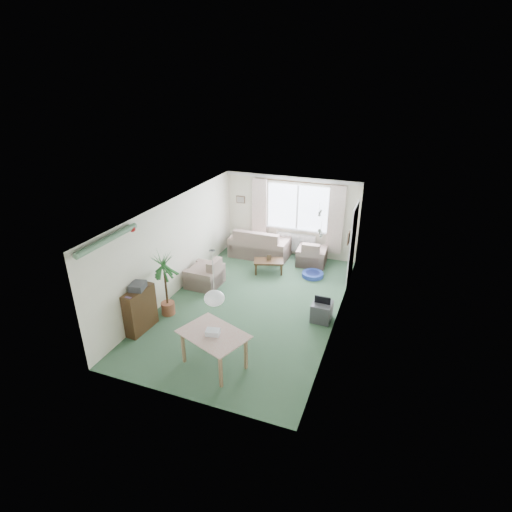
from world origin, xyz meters
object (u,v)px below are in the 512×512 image
(bookshelf, at_px, (140,310))
(houseplant, at_px, (166,284))
(sofa, at_px, (260,242))
(coffee_table, at_px, (269,266))
(armchair_corner, at_px, (312,252))
(tv_cube, at_px, (322,311))
(dining_table, at_px, (214,350))
(pet_bed, at_px, (313,275))
(armchair_left, at_px, (204,272))

(bookshelf, relative_size, houseplant, 0.62)
(sofa, distance_m, coffee_table, 1.19)
(coffee_table, height_order, houseplant, houseplant)
(sofa, distance_m, armchair_corner, 1.60)
(sofa, relative_size, houseplant, 1.13)
(tv_cube, bearing_deg, dining_table, -123.48)
(bookshelf, distance_m, pet_bed, 4.73)
(armchair_left, height_order, pet_bed, armchair_left)
(houseplant, distance_m, dining_table, 2.22)
(coffee_table, relative_size, pet_bed, 1.39)
(houseplant, bearing_deg, dining_table, -34.85)
(houseplant, relative_size, pet_bed, 2.69)
(pet_bed, bearing_deg, tv_cube, -71.63)
(armchair_corner, distance_m, pet_bed, 0.87)
(pet_bed, bearing_deg, houseplant, -131.93)
(coffee_table, xyz_separation_m, houseplant, (-1.47, -2.81, 0.60))
(coffee_table, height_order, tv_cube, tv_cube)
(armchair_left, height_order, tv_cube, armchair_left)
(armchair_corner, bearing_deg, coffee_table, 40.35)
(armchair_corner, distance_m, coffee_table, 1.39)
(armchair_left, relative_size, houseplant, 0.55)
(coffee_table, bearing_deg, houseplant, -117.68)
(tv_cube, relative_size, pet_bed, 0.81)
(armchair_corner, bearing_deg, bookshelf, 55.72)
(houseplant, bearing_deg, armchair_left, 84.42)
(bookshelf, bearing_deg, armchair_left, 84.92)
(sofa, bearing_deg, armchair_left, 72.57)
(sofa, xyz_separation_m, armchair_left, (-0.71, -2.26, -0.06))
(coffee_table, height_order, bookshelf, bookshelf)
(armchair_corner, distance_m, dining_table, 5.06)
(bookshelf, relative_size, pet_bed, 1.68)
(armchair_corner, xyz_separation_m, coffee_table, (-0.99, -0.96, -0.18))
(sofa, relative_size, dining_table, 1.57)
(bookshelf, height_order, tv_cube, bookshelf)
(houseplant, distance_m, tv_cube, 3.54)
(dining_table, height_order, pet_bed, dining_table)
(armchair_corner, xyz_separation_m, dining_table, (-0.68, -5.01, -0.01))
(armchair_corner, height_order, pet_bed, armchair_corner)
(coffee_table, bearing_deg, dining_table, -85.58)
(sofa, relative_size, armchair_left, 2.06)
(armchair_left, distance_m, houseplant, 1.59)
(sofa, distance_m, houseplant, 3.91)
(tv_cube, bearing_deg, houseplant, -162.07)
(houseplant, height_order, pet_bed, houseplant)
(houseplant, relative_size, dining_table, 1.39)
(tv_cube, distance_m, pet_bed, 2.11)
(coffee_table, bearing_deg, tv_cube, -44.17)
(sofa, xyz_separation_m, houseplant, (-0.86, -3.79, 0.34))
(houseplant, xyz_separation_m, pet_bed, (2.69, 2.99, -0.72))
(armchair_corner, distance_m, bookshelf, 5.23)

